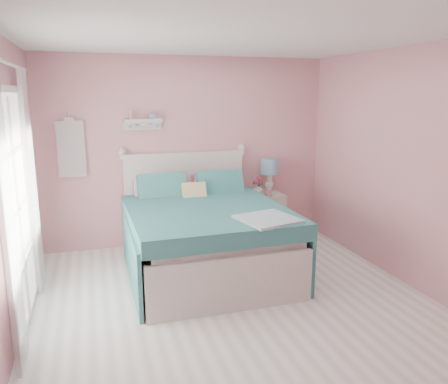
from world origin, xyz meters
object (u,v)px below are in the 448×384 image
table_lamp (270,169)px  vase (258,189)px  nightstand (265,216)px  teacup (268,193)px  bed (204,236)px

table_lamp → vase: table_lamp is taller
nightstand → teacup: (-0.03, -0.15, 0.38)m
table_lamp → vase: size_ratio=3.11×
nightstand → vase: bearing=-176.5°
nightstand → table_lamp: (0.08, 0.07, 0.68)m
table_lamp → vase: 0.34m
bed → table_lamp: size_ratio=4.57×
table_lamp → teacup: table_lamp is taller
nightstand → table_lamp: 0.69m
bed → teacup: 1.37m
table_lamp → bed: bearing=-142.7°
bed → teacup: bearing=31.4°
nightstand → bed: bearing=-142.9°
teacup → table_lamp: bearing=64.2°
bed → teacup: size_ratio=21.64×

